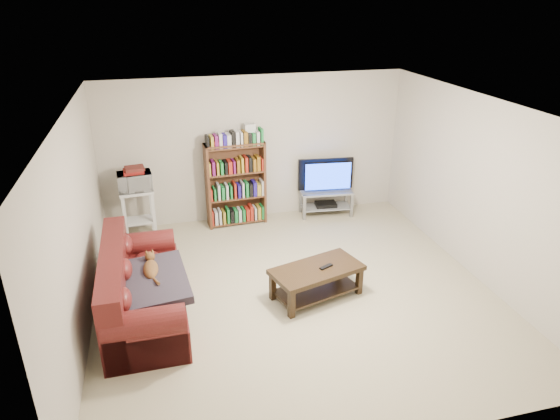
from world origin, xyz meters
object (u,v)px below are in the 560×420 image
object	(u,v)px
sofa	(138,293)
bookshelf	(236,183)
coffee_table	(317,276)
tv_stand	(326,198)

from	to	relation	value
sofa	bookshelf	world-z (taller)	bookshelf
sofa	coffee_table	xyz separation A→B (m)	(2.19, -0.12, -0.02)
tv_stand	bookshelf	size ratio (longest dim) A/B	0.66
sofa	coffee_table	bearing A→B (deg)	-3.98
sofa	tv_stand	xyz separation A→B (m)	(3.13, 2.28, -0.01)
sofa	tv_stand	distance (m)	3.87
sofa	bookshelf	distance (m)	2.83
bookshelf	coffee_table	bearing A→B (deg)	-79.65
tv_stand	bookshelf	world-z (taller)	bookshelf
sofa	coffee_table	world-z (taller)	sofa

